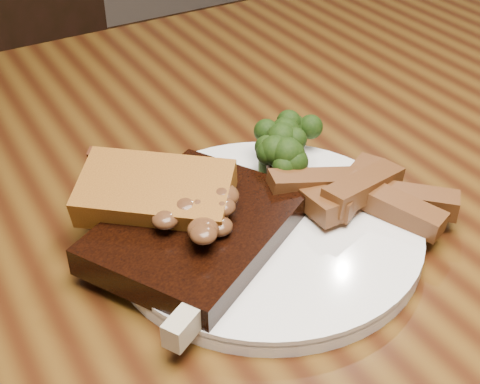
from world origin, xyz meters
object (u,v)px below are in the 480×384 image
Objects in this scene: plate at (267,232)px; steak at (197,230)px; dining_table at (232,288)px; garlic_bread at (157,213)px; potato_wedges at (343,196)px.

plate is 1.57× the size of steak.
garlic_bread reaches higher than dining_table.
plate is 2.24× the size of potato_wedges.
dining_table is at bearing 4.46° from steak.
steak is 0.04m from garlic_bread.
dining_table is 13.10× the size of garlic_bread.
steak and potato_wedges have the same top height.
plate is at bearing -41.83° from steak.
plate is 2.11× the size of garlic_bread.
potato_wedges is (0.15, -0.06, -0.00)m from garlic_bread.
potato_wedges is at bearing -39.39° from steak.
plate is at bearing 172.07° from potato_wedges.
dining_table is at bearing 144.39° from potato_wedges.
steak is at bearing 167.61° from plate.
dining_table is 9.75× the size of steak.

